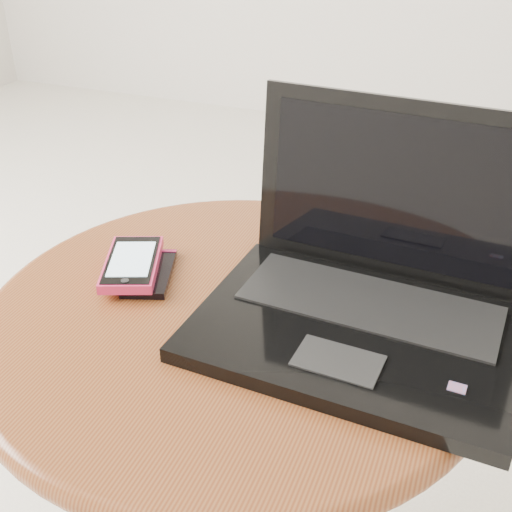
% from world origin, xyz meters
% --- Properties ---
extents(table, '(0.60, 0.60, 0.48)m').
position_xyz_m(table, '(0.04, -0.02, 0.38)').
color(table, '#542A19').
rests_on(table, ground).
extents(laptop, '(0.36, 0.29, 0.23)m').
position_xyz_m(laptop, '(0.19, 0.01, 0.52)').
color(laptop, black).
rests_on(laptop, table).
extents(phone_black, '(0.09, 0.12, 0.01)m').
position_xyz_m(phone_black, '(-0.09, 0.00, 0.48)').
color(phone_black, black).
rests_on(phone_black, table).
extents(phone_pink, '(0.11, 0.14, 0.01)m').
position_xyz_m(phone_pink, '(-0.11, -0.00, 0.49)').
color(phone_pink, '#D22655').
rests_on(phone_pink, phone_black).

